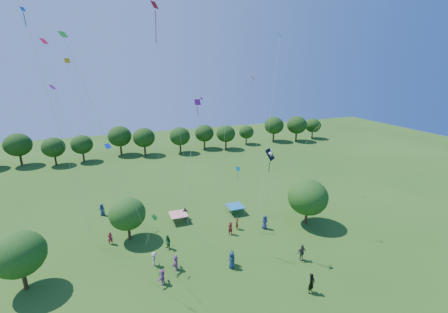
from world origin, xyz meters
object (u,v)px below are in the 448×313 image
(tent_red_stripe, at_px, (178,214))
(tent_blue, at_px, (235,206))
(man_in_black, at_px, (311,283))
(near_tree_east, at_px, (308,197))
(near_tree_north, at_px, (127,214))
(red_high_kite, at_px, (163,51))
(pirate_kite, at_px, (271,156))
(near_tree_west, at_px, (19,254))

(tent_red_stripe, distance_m, tent_blue, 7.90)
(tent_red_stripe, relative_size, man_in_black, 1.11)
(near_tree_east, distance_m, tent_blue, 9.90)
(near_tree_north, xyz_separation_m, red_high_kite, (4.94, -1.39, 17.79))
(near_tree_east, bearing_deg, red_high_kite, 169.83)
(man_in_black, relative_size, red_high_kite, 0.08)
(near_tree_east, xyz_separation_m, man_in_black, (-6.95, -10.56, -2.76))
(near_tree_north, relative_size, pirate_kite, 0.49)
(near_tree_west, relative_size, pirate_kite, 0.55)
(tent_blue, relative_size, pirate_kite, 0.21)
(man_in_black, distance_m, red_high_kite, 26.14)
(near_tree_north, height_order, pirate_kite, pirate_kite)
(tent_red_stripe, bearing_deg, near_tree_west, -155.39)
(near_tree_east, bearing_deg, tent_blue, 141.33)
(tent_red_stripe, bearing_deg, near_tree_east, -22.76)
(near_tree_west, bearing_deg, near_tree_north, 28.74)
(near_tree_east, relative_size, tent_blue, 2.74)
(tent_blue, distance_m, red_high_kite, 22.30)
(tent_blue, bearing_deg, tent_red_stripe, 176.53)
(near_tree_west, relative_size, near_tree_east, 0.96)
(near_tree_north, height_order, red_high_kite, red_high_kite)
(near_tree_west, height_order, near_tree_north, near_tree_west)
(near_tree_west, xyz_separation_m, man_in_black, (24.23, -9.73, -2.73))
(near_tree_west, xyz_separation_m, tent_blue, (23.75, 6.79, -2.68))
(man_in_black, bearing_deg, near_tree_east, 35.02)
(tent_red_stripe, bearing_deg, red_high_kite, -112.10)
(tent_blue, height_order, pirate_kite, pirate_kite)
(near_tree_east, height_order, red_high_kite, red_high_kite)
(near_tree_west, bearing_deg, tent_red_stripe, 24.61)
(near_tree_north, height_order, man_in_black, near_tree_north)
(near_tree_west, relative_size, man_in_black, 2.92)
(near_tree_north, bearing_deg, tent_blue, 6.26)
(man_in_black, bearing_deg, near_tree_west, 136.50)
(near_tree_north, xyz_separation_m, tent_blue, (14.22, 1.56, -2.27))
(pirate_kite, relative_size, red_high_kite, 0.43)
(pirate_kite, bearing_deg, tent_blue, 87.45)
(tent_red_stripe, distance_m, pirate_kite, 16.20)
(near_tree_west, distance_m, tent_blue, 24.84)
(near_tree_east, xyz_separation_m, tent_red_stripe, (-15.33, 6.43, -2.72))
(near_tree_north, xyz_separation_m, near_tree_east, (21.66, -4.39, 0.45))
(pirate_kite, bearing_deg, red_high_kite, 142.46)
(near_tree_north, height_order, tent_red_stripe, near_tree_north)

